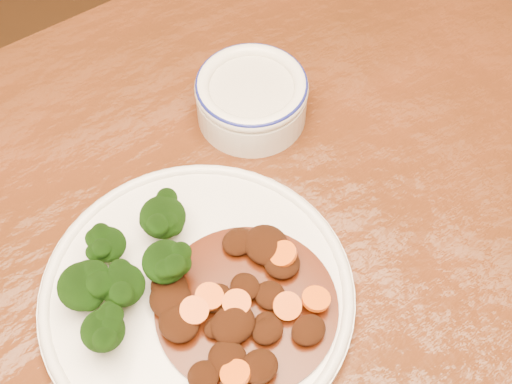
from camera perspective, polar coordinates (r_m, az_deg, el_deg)
dining_table at (r=0.75m, az=-3.35°, el=-13.16°), size 1.56×1.01×0.75m
dinner_plate at (r=0.68m, az=-4.73°, el=-8.17°), size 0.30×0.30×0.02m
broccoli_florets at (r=0.66m, az=-10.37°, el=-6.09°), size 0.15×0.11×0.05m
mince_stew at (r=0.66m, az=-1.54°, el=-8.93°), size 0.17×0.17×0.03m
dip_bowl at (r=0.79m, az=-0.35°, el=7.61°), size 0.12×0.12×0.06m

